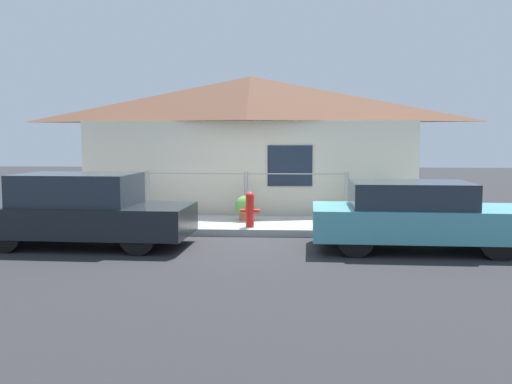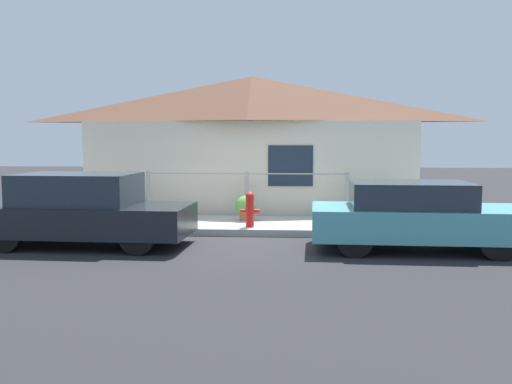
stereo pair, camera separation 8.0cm
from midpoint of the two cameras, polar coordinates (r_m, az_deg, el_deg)
name	(u,v)px [view 1 (the left image)]	position (r m, az deg, el deg)	size (l,w,h in m)	color
ground_plane	(238,237)	(11.77, -1.98, -4.49)	(60.00, 60.00, 0.00)	#262628
sidewalk	(243,225)	(12.83, -1.51, -3.34)	(24.00, 2.18, 0.15)	#9E9E99
house	(250,106)	(15.11, -0.71, 8.61)	(8.77, 2.23, 3.65)	beige
fence	(246,192)	(13.68, -1.17, 0.03)	(4.90, 0.10, 1.08)	#999993
car_left	(84,210)	(11.12, -17.06, -1.77)	(3.96, 1.79, 1.36)	black
car_right	(416,215)	(10.65, 15.51, -2.28)	(3.83, 1.79, 1.24)	teal
fire_hydrant	(250,209)	(12.06, -0.81, -1.67)	(0.42, 0.19, 0.75)	red
potted_plant_near_hydrant	(245,207)	(12.99, -1.28, -1.50)	(0.46, 0.46, 0.57)	#9E5638
potted_plant_by_fence	(121,205)	(13.87, -13.50, -1.22)	(0.40, 0.40, 0.55)	#9E5638
potted_plant_corner	(383,203)	(13.49, 12.43, -1.05)	(0.59, 0.59, 0.70)	slate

